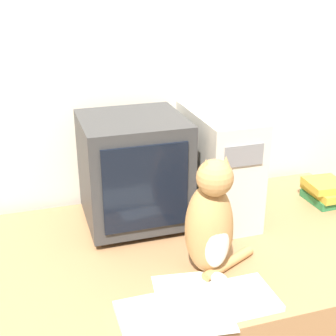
{
  "coord_description": "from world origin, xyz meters",
  "views": [
    {
      "loc": [
        -0.51,
        -0.93,
        1.66
      ],
      "look_at": [
        -0.06,
        0.49,
        1.03
      ],
      "focal_mm": 50.0,
      "sensor_mm": 36.0,
      "label": 1
    }
  ],
  "objects_px": {
    "keyboard": "(198,306)",
    "pen": "(161,295)",
    "book_stack": "(324,191)",
    "computer_tower": "(218,164)",
    "cat": "(211,223)",
    "crt_monitor": "(134,170)"
  },
  "relations": [
    {
      "from": "cat",
      "to": "crt_monitor",
      "type": "bearing_deg",
      "value": 107.95
    },
    {
      "from": "keyboard",
      "to": "pen",
      "type": "height_order",
      "value": "keyboard"
    },
    {
      "from": "crt_monitor",
      "to": "cat",
      "type": "xyz_separation_m",
      "value": [
        0.16,
        -0.4,
        -0.04
      ]
    },
    {
      "from": "pen",
      "to": "crt_monitor",
      "type": "bearing_deg",
      "value": 85.57
    },
    {
      "from": "keyboard",
      "to": "cat",
      "type": "bearing_deg",
      "value": 58.63
    },
    {
      "from": "computer_tower",
      "to": "keyboard",
      "type": "bearing_deg",
      "value": -117.71
    },
    {
      "from": "keyboard",
      "to": "book_stack",
      "type": "bearing_deg",
      "value": 32.8
    },
    {
      "from": "crt_monitor",
      "to": "keyboard",
      "type": "xyz_separation_m",
      "value": [
        0.05,
        -0.57,
        -0.21
      ]
    },
    {
      "from": "computer_tower",
      "to": "book_stack",
      "type": "bearing_deg",
      "value": -5.72
    },
    {
      "from": "keyboard",
      "to": "cat",
      "type": "height_order",
      "value": "cat"
    },
    {
      "from": "cat",
      "to": "pen",
      "type": "relative_size",
      "value": 2.65
    },
    {
      "from": "crt_monitor",
      "to": "keyboard",
      "type": "height_order",
      "value": "crt_monitor"
    },
    {
      "from": "keyboard",
      "to": "book_stack",
      "type": "xyz_separation_m",
      "value": [
        0.77,
        0.5,
        0.04
      ]
    },
    {
      "from": "computer_tower",
      "to": "cat",
      "type": "bearing_deg",
      "value": -115.96
    },
    {
      "from": "computer_tower",
      "to": "pen",
      "type": "bearing_deg",
      "value": -129.65
    },
    {
      "from": "cat",
      "to": "book_stack",
      "type": "distance_m",
      "value": 0.75
    },
    {
      "from": "computer_tower",
      "to": "cat",
      "type": "relative_size",
      "value": 1.06
    },
    {
      "from": "keyboard",
      "to": "pen",
      "type": "relative_size",
      "value": 3.07
    },
    {
      "from": "pen",
      "to": "cat",
      "type": "bearing_deg",
      "value": 22.15
    },
    {
      "from": "cat",
      "to": "pen",
      "type": "distance_m",
      "value": 0.27
    },
    {
      "from": "computer_tower",
      "to": "pen",
      "type": "distance_m",
      "value": 0.63
    },
    {
      "from": "computer_tower",
      "to": "keyboard",
      "type": "height_order",
      "value": "computer_tower"
    }
  ]
}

